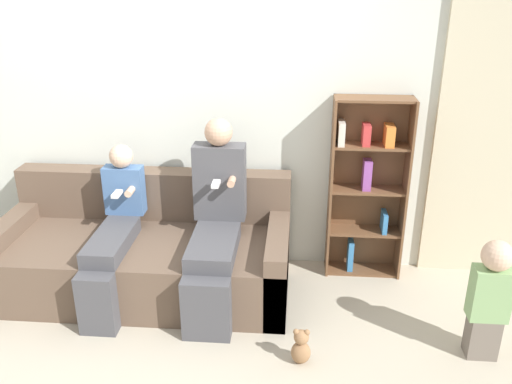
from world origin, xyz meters
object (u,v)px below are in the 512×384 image
object	(u,v)px
bookshelf	(367,185)
child_seated	(113,232)
adult_seated	(216,217)
toddler_standing	(490,297)
teddy_bear	(301,347)
couch	(146,254)

from	to	relation	value
bookshelf	child_seated	bearing A→B (deg)	-163.06
adult_seated	child_seated	distance (m)	0.72
toddler_standing	teddy_bear	world-z (taller)	toddler_standing
adult_seated	teddy_bear	xyz separation A→B (m)	(0.61, -0.67, -0.52)
toddler_standing	bookshelf	xyz separation A→B (m)	(-0.64, 0.99, 0.30)
child_seated	bookshelf	xyz separation A→B (m)	(1.79, 0.54, 0.19)
adult_seated	toddler_standing	world-z (taller)	adult_seated
couch	bookshelf	size ratio (longest dim) A/B	1.51
child_seated	toddler_standing	distance (m)	2.47
adult_seated	bookshelf	distance (m)	1.18
child_seated	teddy_bear	world-z (taller)	child_seated
couch	child_seated	world-z (taller)	child_seated
couch	adult_seated	bearing A→B (deg)	-10.63
adult_seated	bookshelf	world-z (taller)	bookshelf
child_seated	bookshelf	distance (m)	1.88
adult_seated	child_seated	size ratio (longest dim) A/B	1.20
toddler_standing	teddy_bear	bearing A→B (deg)	-171.38
toddler_standing	bookshelf	distance (m)	1.22
child_seated	couch	bearing A→B (deg)	43.32
toddler_standing	couch	bearing A→B (deg)	164.90
teddy_bear	couch	bearing A→B (deg)	145.97
teddy_bear	child_seated	bearing A→B (deg)	155.02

